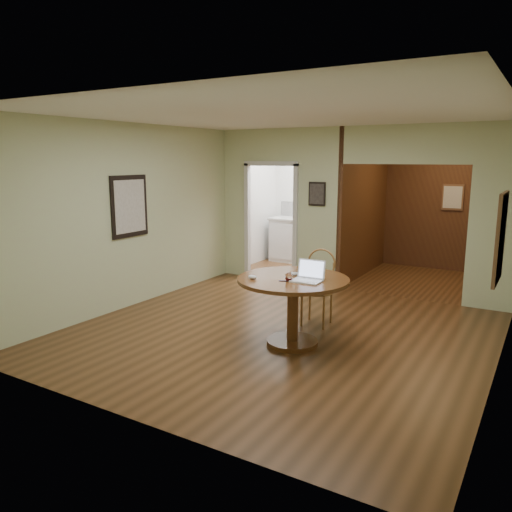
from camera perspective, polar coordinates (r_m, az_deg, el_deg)
The scene contains 11 objects.
floor at distance 6.41m, azimuth 2.47°, elevation -8.87°, with size 5.00×5.00×0.00m, color #432913.
room_shell at distance 9.08m, azimuth 9.31°, elevation 5.25°, with size 5.20×7.50×5.00m.
dining_table at distance 5.89m, azimuth 4.24°, elevation -4.51°, with size 1.31×1.31×0.82m.
chair at distance 6.70m, azimuth 7.17°, elevation -3.05°, with size 0.46×0.46×1.01m.
open_laptop at distance 5.71m, azimuth 6.04°, elevation -2.20°, with size 0.34×0.30×0.23m.
closed_laptop at distance 5.93m, azimuth 5.56°, elevation -2.18°, with size 0.32×0.21×0.03m, color #B2B1B6.
mouse at distance 5.76m, azimuth -0.41°, elevation -2.42°, with size 0.12×0.07×0.05m, color white.
wine_glass at distance 5.66m, azimuth 3.76°, elevation -2.40°, with size 0.09×0.09×0.10m, color white, non-canonical shape.
pen at distance 5.66m, azimuth 3.40°, elevation -2.87°, with size 0.01×0.01×0.16m, color #0C1656.
kitchen_cabinet at distance 10.53m, azimuth 6.94°, elevation 1.63°, with size 2.06×0.60×0.94m.
grocery_bag at distance 10.29m, azimuth 9.17°, elevation 4.83°, with size 0.31×0.26×0.31m, color beige.
Camera 1 is at (2.86, -5.30, 2.18)m, focal length 35.00 mm.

